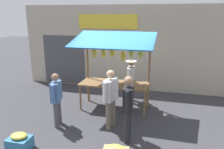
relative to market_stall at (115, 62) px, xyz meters
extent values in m
plane|color=#38383D|center=(-0.01, 0.05, -1.57)|extent=(40.00, 40.00, 0.00)
cube|color=#B2A893|center=(-0.01, -2.15, 0.13)|extent=(9.00, 0.25, 3.40)
cube|color=yellow|center=(0.80, -2.01, 1.18)|extent=(2.40, 0.06, 0.56)
cube|color=#47474C|center=(2.79, -2.02, -0.47)|extent=(1.90, 0.04, 2.10)
cube|color=brown|center=(-0.01, 0.05, -0.71)|extent=(2.20, 0.90, 0.05)
cylinder|color=brown|center=(1.03, 0.44, -1.15)|extent=(0.06, 0.06, 0.83)
cylinder|color=brown|center=(-1.05, 0.44, -1.15)|extent=(0.06, 0.06, 0.83)
cylinder|color=brown|center=(1.03, -0.34, -1.15)|extent=(0.06, 0.06, 0.83)
cylinder|color=brown|center=(-1.05, -0.34, -1.15)|extent=(0.06, 0.06, 0.83)
cylinder|color=brown|center=(1.05, -0.35, -0.39)|extent=(0.07, 0.07, 2.35)
cylinder|color=brown|center=(-1.07, -0.35, -0.39)|extent=(0.07, 0.07, 2.35)
cylinder|color=brown|center=(-0.01, -0.35, 0.58)|extent=(2.12, 0.06, 0.06)
cube|color=#19518C|center=(-0.01, 0.20, 0.73)|extent=(2.50, 1.46, 0.39)
cylinder|color=brown|center=(-0.78, -0.35, 0.49)|extent=(0.01, 0.01, 0.18)
ellipsoid|color=#B2CC4C|center=(-0.78, -0.35, 0.25)|extent=(0.21, 0.24, 0.30)
cylinder|color=brown|center=(-0.48, -0.31, 0.49)|extent=(0.01, 0.01, 0.18)
ellipsoid|color=#B2CC4C|center=(-0.48, -0.31, 0.26)|extent=(0.19, 0.22, 0.27)
cylinder|color=brown|center=(-0.19, -0.37, 0.45)|extent=(0.01, 0.01, 0.27)
ellipsoid|color=yellow|center=(-0.19, -0.37, 0.13)|extent=(0.21, 0.24, 0.36)
cylinder|color=brown|center=(0.17, -0.34, 0.48)|extent=(0.01, 0.01, 0.20)
ellipsoid|color=yellow|center=(0.17, -0.34, 0.24)|extent=(0.25, 0.26, 0.29)
cylinder|color=brown|center=(0.46, -0.29, 0.47)|extent=(0.01, 0.01, 0.22)
ellipsoid|color=yellow|center=(0.46, -0.29, 0.21)|extent=(0.22, 0.24, 0.30)
cylinder|color=brown|center=(0.80, -0.32, 0.48)|extent=(0.01, 0.01, 0.21)
ellipsoid|color=gold|center=(0.80, -0.32, 0.20)|extent=(0.25, 0.27, 0.33)
sphere|color=#729E4C|center=(0.11, 0.33, -0.59)|extent=(0.20, 0.20, 0.20)
ellipsoid|color=gold|center=(-0.05, 0.24, -0.64)|extent=(0.21, 0.17, 0.10)
cylinder|color=#726656|center=(-0.41, -0.82, -1.19)|extent=(0.14, 0.14, 0.74)
cylinder|color=#726656|center=(-0.41, -0.58, -1.19)|extent=(0.14, 0.14, 0.74)
cube|color=silver|center=(-0.41, -0.70, -0.56)|extent=(0.23, 0.45, 0.53)
cylinder|color=silver|center=(-0.41, -0.99, -0.54)|extent=(0.09, 0.09, 0.49)
cylinder|color=silver|center=(-0.42, -0.42, -0.54)|extent=(0.09, 0.09, 0.49)
sphere|color=#8C664C|center=(-0.41, -0.70, -0.16)|extent=(0.20, 0.20, 0.20)
cylinder|color=beige|center=(-0.41, -0.70, -0.10)|extent=(0.39, 0.39, 0.02)
cylinder|color=#4C4C51|center=(1.21, 1.70, -1.19)|extent=(0.14, 0.14, 0.75)
cylinder|color=#4C4C51|center=(1.27, 1.46, -1.19)|extent=(0.14, 0.14, 0.75)
cube|color=#476B9E|center=(1.24, 1.58, -0.55)|extent=(0.32, 0.49, 0.53)
cylinder|color=#476B9E|center=(1.17, 1.86, -0.53)|extent=(0.09, 0.09, 0.49)
cylinder|color=#476B9E|center=(1.31, 1.30, -0.53)|extent=(0.09, 0.09, 0.49)
sphere|color=#8C664C|center=(1.24, 1.58, -0.15)|extent=(0.21, 0.21, 0.21)
cylinder|color=#726656|center=(-0.19, 1.44, -1.16)|extent=(0.14, 0.14, 0.81)
cylinder|color=#726656|center=(-0.25, 1.18, -1.16)|extent=(0.14, 0.14, 0.81)
cube|color=silver|center=(-0.22, 1.31, -0.47)|extent=(0.32, 0.53, 0.57)
cylinder|color=silver|center=(-0.16, 1.61, -0.45)|extent=(0.09, 0.09, 0.53)
cylinder|color=silver|center=(-0.29, 1.01, -0.45)|extent=(0.09, 0.09, 0.53)
sphere|color=tan|center=(-0.22, 1.31, -0.04)|extent=(0.22, 0.22, 0.22)
cylinder|color=#232328|center=(-0.81, 1.98, -1.16)|extent=(0.14, 0.14, 0.82)
cylinder|color=#232328|center=(-0.79, 1.70, -1.16)|extent=(0.14, 0.14, 0.82)
cube|color=black|center=(-0.80, 1.84, -0.45)|extent=(0.26, 0.51, 0.58)
cylinder|color=black|center=(-0.83, 2.15, -0.43)|extent=(0.09, 0.09, 0.54)
cylinder|color=black|center=(-0.77, 1.53, -0.43)|extent=(0.09, 0.09, 0.54)
sphere|color=#A87A5B|center=(-0.80, 1.84, -0.02)|extent=(0.23, 0.23, 0.23)
cube|color=teal|center=(1.55, 2.86, -1.42)|extent=(0.52, 0.42, 0.30)
ellipsoid|color=gold|center=(1.55, 2.86, -1.22)|extent=(0.39, 0.31, 0.12)
ellipsoid|color=#B2CC4C|center=(-0.71, 2.76, -1.23)|extent=(0.41, 0.30, 0.12)
camera|label=1|loc=(-1.68, 6.69, 1.49)|focal=35.58mm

